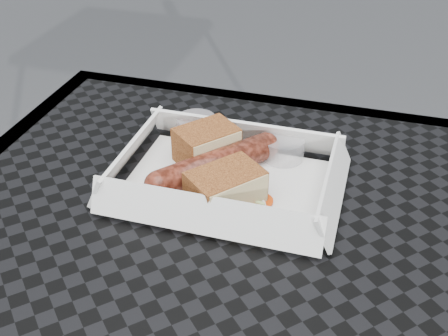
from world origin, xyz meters
name	(u,v)px	position (x,y,z in m)	size (l,w,h in m)	color
food_tray	(227,184)	(-0.09, 0.17, 0.75)	(0.22, 0.15, 0.00)	white
bratwurst	(215,164)	(-0.11, 0.18, 0.77)	(0.12, 0.14, 0.03)	maroon
bread_near	(207,145)	(-0.13, 0.21, 0.77)	(0.07, 0.05, 0.04)	#945325
bread_far	(225,188)	(-0.08, 0.13, 0.77)	(0.08, 0.05, 0.04)	#945325
veg_garnish	(262,205)	(-0.04, 0.14, 0.75)	(0.03, 0.03, 0.00)	#D53E09
napkin	(215,179)	(-0.11, 0.17, 0.75)	(0.12, 0.12, 0.00)	white
condiment_cup_sauce	(196,128)	(-0.16, 0.26, 0.76)	(0.05, 0.05, 0.03)	maroon
condiment_cup_empty	(283,149)	(-0.04, 0.24, 0.76)	(0.05, 0.05, 0.03)	silver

